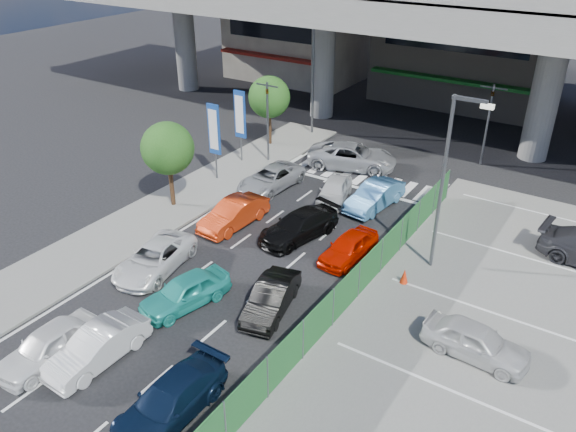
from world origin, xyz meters
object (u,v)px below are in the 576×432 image
Objects in this scene: street_lamp_right at (448,171)px; traffic_cone at (404,276)px; taxi_orange_right at (349,247)px; traffic_light_left at (267,102)px; wagon_silver_front_left at (271,178)px; minivan_navy_back at (170,401)px; taxi_orange_left at (234,214)px; signboard_near at (214,132)px; crossing_wagon_silver at (352,156)px; street_lamp_left at (315,69)px; parked_sedan_white at (476,341)px; hatch_black_mid_right at (271,298)px; hatch_white_back_mid at (97,347)px; van_white_back_left at (48,345)px; tree_far at (269,97)px; taxi_teal_mid at (185,291)px; signboard_far at (240,116)px; traffic_light_right at (491,105)px; sedan_white_mid_left at (155,258)px; sedan_black_mid at (299,226)px; sedan_white_front_mid at (334,190)px; kei_truck_front_right at (375,196)px; tree_near at (168,149)px.

traffic_cone is (-0.65, -1.99, -4.37)m from street_lamp_right.
street_lamp_right is at bearing 27.34° from taxi_orange_right.
traffic_light_left is 5.19m from wagon_silver_front_left.
traffic_light_left reaches higher than minivan_navy_back.
taxi_orange_left is 4.82m from wagon_silver_front_left.
signboard_near reaches higher than crossing_wagon_silver.
street_lamp_left is 24.13m from parked_sedan_white.
hatch_black_mid_right is (9.95, -8.66, -2.44)m from signboard_near.
parked_sedan_white reaches higher than hatch_white_back_mid.
hatch_white_back_mid is (1.54, 0.92, -0.01)m from van_white_back_left.
hatch_white_back_mid is at bearing -73.65° from traffic_light_left.
signboard_near reaches higher than van_white_back_left.
traffic_light_left is at bearing 116.70° from minivan_navy_back.
street_lamp_right is 1.67× the size of tree_far.
signboard_near is at bearing 137.53° from taxi_teal_mid.
signboard_near and signboard_far have the same top height.
traffic_light_left is 7.57× the size of traffic_cone.
taxi_teal_mid is at bearing -61.54° from signboard_far.
traffic_light_right is 1.11× the size of signboard_far.
signboard_near is at bearing 102.34° from sedan_white_mid_left.
street_lamp_left is at bearing 99.48° from van_white_back_left.
street_lamp_left is 11.65× the size of traffic_cone.
sedan_black_mid is (-2.52, 11.75, 0.02)m from minivan_navy_back.
sedan_black_mid is at bearing 171.66° from traffic_cone.
hatch_white_back_mid is 0.72× the size of crossing_wagon_silver.
tree_far is at bearing 104.58° from van_white_back_left.
traffic_light_left is at bearing 116.44° from taxi_orange_left.
sedan_white_front_mid is (7.87, -5.07, -2.75)m from tree_far.
street_lamp_left is at bearing 48.32° from parked_sedan_white.
taxi_orange_right is (9.74, -7.50, -3.32)m from traffic_light_left.
taxi_teal_mid is (6.79, -10.25, -2.40)m from signboard_near.
tree_far is 11.45m from kei_truck_front_right.
street_lamp_left is at bearing 88.14° from sedan_white_mid_left.
tree_near is 15.10m from minivan_navy_back.
sedan_white_front_mid is (6.40, -8.57, -4.14)m from street_lamp_left.
street_lamp_right is at bearing 72.90° from minivan_navy_back.
street_lamp_left is 12.54m from kei_truck_front_right.
signboard_far is 8.73m from taxi_orange_left.
tree_near is at bearing -85.10° from signboard_far.
parked_sedan_white is (13.74, 2.23, 0.08)m from sedan_white_mid_left.
sedan_white_mid_left is at bearing -73.91° from tree_far.
hatch_black_mid_right is 5.95m from sedan_black_mid.
traffic_cone is at bearing -47.43° from street_lamp_left.
traffic_light_right is at bearing -71.80° from crossing_wagon_silver.
traffic_light_left is 1.36× the size of hatch_black_mid_right.
van_white_back_left is at bearing 159.01° from crossing_wagon_silver.
minivan_navy_back is 6.22m from hatch_black_mid_right.
street_lamp_left is 1.45× the size of crossing_wagon_silver.
van_white_back_left is 1.02× the size of parked_sedan_white.
sedan_white_mid_left is 1.16× the size of taxi_teal_mid.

